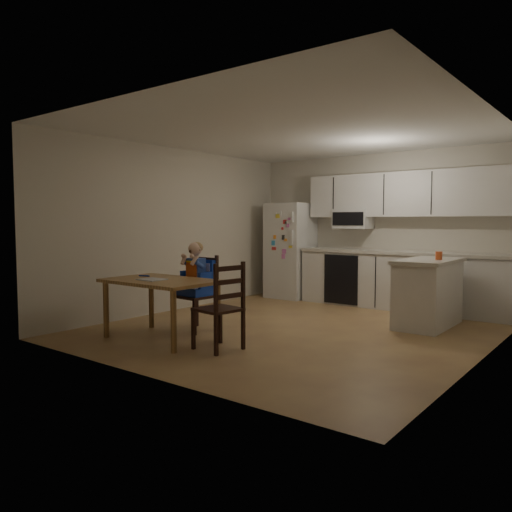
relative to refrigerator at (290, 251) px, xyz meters
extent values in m
cube|color=#89603E|center=(1.55, -2.15, -0.85)|extent=(4.50, 5.00, 0.01)
cube|color=beige|center=(1.55, 0.35, 0.40)|extent=(4.50, 0.02, 2.50)
cube|color=beige|center=(-0.70, -2.15, 0.40)|extent=(0.02, 5.00, 2.50)
cube|color=beige|center=(3.80, -2.15, 0.40)|extent=(0.02, 5.00, 2.50)
cube|color=white|center=(1.55, -2.15, 1.65)|extent=(4.50, 5.00, 0.01)
cube|color=silver|center=(0.00, 0.00, 0.00)|extent=(0.72, 0.70, 1.70)
cube|color=silver|center=(2.08, 0.05, -0.42)|extent=(3.34, 0.60, 0.86)
cube|color=beige|center=(2.08, 0.04, 0.04)|extent=(3.37, 0.62, 0.05)
cube|color=black|center=(1.16, -0.26, -0.42)|extent=(0.60, 0.02, 0.80)
cube|color=silver|center=(2.08, 0.18, 0.95)|extent=(3.34, 0.34, 0.70)
cube|color=silver|center=(1.16, 0.15, 0.57)|extent=(0.60, 0.38, 0.33)
cube|color=silver|center=(2.83, -0.99, -0.43)|extent=(0.57, 1.14, 0.84)
cube|color=beige|center=(2.83, -0.99, 0.01)|extent=(0.63, 1.20, 0.05)
cylinder|color=#E45725|center=(2.95, -0.99, 0.09)|extent=(0.09, 0.09, 0.11)
cube|color=brown|center=(0.59, -3.61, -0.17)|extent=(1.31, 0.84, 0.04)
cylinder|color=brown|center=(0.01, -3.95, -0.52)|extent=(0.07, 0.07, 0.66)
cylinder|color=brown|center=(0.01, -3.26, -0.52)|extent=(0.07, 0.07, 0.66)
cylinder|color=brown|center=(1.17, -3.95, -0.52)|extent=(0.07, 0.07, 0.66)
cylinder|color=brown|center=(1.17, -3.26, -0.52)|extent=(0.07, 0.07, 0.66)
cube|color=#B6B5BB|center=(0.55, -3.70, -0.14)|extent=(0.29, 0.25, 0.01)
cylinder|color=#1435B2|center=(0.17, -3.51, -0.14)|extent=(0.12, 0.06, 0.02)
cube|color=black|center=(0.59, -3.04, -0.41)|extent=(0.44, 0.44, 0.03)
cube|color=black|center=(0.39, -3.22, -0.64)|extent=(0.04, 0.04, 0.42)
cube|color=black|center=(0.41, -2.84, -0.64)|extent=(0.04, 0.04, 0.42)
cube|color=black|center=(0.77, -3.24, -0.64)|extent=(0.04, 0.04, 0.42)
cube|color=black|center=(0.79, -2.86, -0.64)|extent=(0.04, 0.04, 0.42)
cube|color=black|center=(0.60, -2.85, -0.15)|extent=(0.42, 0.06, 0.50)
cube|color=#1435B2|center=(0.59, -3.04, -0.35)|extent=(0.40, 0.36, 0.10)
cube|color=#1435B2|center=(0.60, -2.90, -0.13)|extent=(0.38, 0.08, 0.34)
cube|color=#6474EE|center=(0.59, -3.06, -0.29)|extent=(0.31, 0.27, 0.02)
cube|color=#264898|center=(0.59, -3.03, -0.06)|extent=(0.23, 0.15, 0.26)
cube|color=#E74513|center=(0.59, -3.09, -0.07)|extent=(0.19, 0.02, 0.20)
sphere|color=beige|center=(0.59, -3.04, 0.18)|extent=(0.18, 0.18, 0.17)
ellipsoid|color=olive|center=(0.59, -3.04, 0.20)|extent=(0.18, 0.17, 0.14)
cube|color=black|center=(1.44, -3.56, -0.41)|extent=(0.47, 0.47, 0.03)
cube|color=black|center=(1.28, -3.34, -0.64)|extent=(0.04, 0.04, 0.42)
cube|color=black|center=(1.66, -3.39, -0.64)|extent=(0.04, 0.04, 0.42)
cube|color=black|center=(1.23, -3.72, -0.64)|extent=(0.04, 0.04, 0.42)
cube|color=black|center=(1.60, -3.77, -0.64)|extent=(0.04, 0.04, 0.42)
cube|color=black|center=(1.63, -3.58, -0.15)|extent=(0.09, 0.42, 0.50)
camera|label=1|loc=(5.00, -7.50, 0.53)|focal=35.00mm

